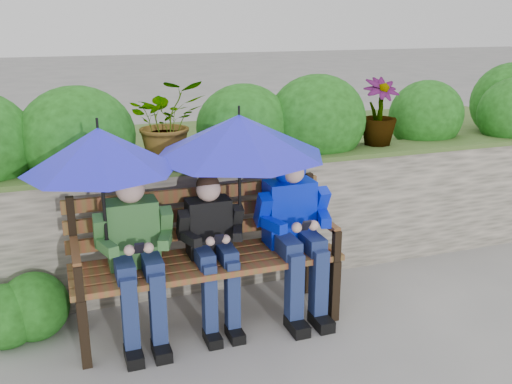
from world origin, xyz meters
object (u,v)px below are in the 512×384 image
object	(u,v)px
boy_right	(294,219)
umbrella_right	(239,135)
park_bench	(205,248)
umbrella_left	(99,149)
boy_left	(136,249)
boy_middle	(212,242)

from	to	relation	value
boy_right	umbrella_right	distance (m)	0.76
park_bench	boy_right	xyz separation A→B (m)	(0.65, -0.08, 0.17)
boy_right	umbrella_left	bearing A→B (deg)	-178.61
boy_left	boy_middle	distance (m)	0.53
boy_right	park_bench	bearing A→B (deg)	172.82
boy_left	umbrella_left	distance (m)	0.71
boy_middle	boy_right	distance (m)	0.62
boy_left	boy_middle	xyz separation A→B (m)	(0.53, 0.01, -0.03)
boy_middle	umbrella_left	size ratio (longest dim) A/B	1.15
umbrella_left	umbrella_right	bearing A→B (deg)	3.93
park_bench	boy_right	size ratio (longest dim) A/B	1.54
boy_left	umbrella_right	world-z (taller)	umbrella_right
umbrella_left	boy_left	bearing A→B (deg)	7.19
park_bench	boy_right	world-z (taller)	boy_right
umbrella_left	umbrella_right	world-z (taller)	umbrella_right
boy_middle	boy_right	world-z (taller)	boy_right
boy_left	umbrella_left	bearing A→B (deg)	-172.81
boy_middle	umbrella_left	xyz separation A→B (m)	(-0.71, -0.03, 0.72)
park_bench	boy_left	distance (m)	0.51
boy_middle	boy_right	size ratio (longest dim) A/B	0.91
umbrella_right	park_bench	bearing A→B (deg)	168.33
park_bench	boy_middle	distance (m)	0.12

